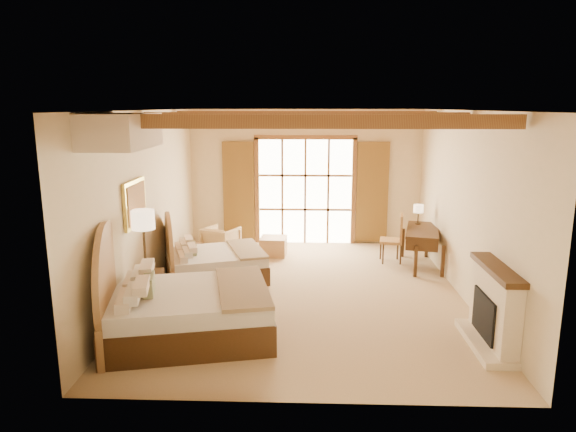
{
  "coord_description": "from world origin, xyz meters",
  "views": [
    {
      "loc": [
        0.02,
        -8.7,
        3.27
      ],
      "look_at": [
        -0.3,
        0.2,
        1.36
      ],
      "focal_mm": 32.0,
      "sensor_mm": 36.0,
      "label": 1
    }
  ],
  "objects_px": {
    "bed_far": "(209,261)",
    "armchair": "(221,241)",
    "desk": "(422,246)",
    "bed_near": "(177,306)",
    "nightstand": "(147,294)"
  },
  "relations": [
    {
      "from": "bed_near",
      "to": "desk",
      "type": "bearing_deg",
      "value": 27.25
    },
    {
      "from": "bed_far",
      "to": "desk",
      "type": "height_order",
      "value": "bed_far"
    },
    {
      "from": "bed_far",
      "to": "armchair",
      "type": "xyz_separation_m",
      "value": [
        -0.04,
        1.68,
        -0.04
      ]
    },
    {
      "from": "bed_near",
      "to": "nightstand",
      "type": "xyz_separation_m",
      "value": [
        -0.68,
        0.8,
        -0.12
      ]
    },
    {
      "from": "armchair",
      "to": "desk",
      "type": "distance_m",
      "value": 4.36
    },
    {
      "from": "bed_near",
      "to": "desk",
      "type": "relative_size",
      "value": 1.67
    },
    {
      "from": "nightstand",
      "to": "armchair",
      "type": "height_order",
      "value": "nightstand"
    },
    {
      "from": "bed_near",
      "to": "desk",
      "type": "xyz_separation_m",
      "value": [
        4.24,
        3.49,
        -0.03
      ]
    },
    {
      "from": "bed_near",
      "to": "armchair",
      "type": "distance_m",
      "value": 4.19
    },
    {
      "from": "bed_far",
      "to": "nightstand",
      "type": "xyz_separation_m",
      "value": [
        -0.66,
        -1.71,
        -0.03
      ]
    },
    {
      "from": "bed_near",
      "to": "nightstand",
      "type": "relative_size",
      "value": 3.93
    },
    {
      "from": "armchair",
      "to": "desk",
      "type": "xyz_separation_m",
      "value": [
        4.3,
        -0.7,
        0.11
      ]
    },
    {
      "from": "bed_far",
      "to": "nightstand",
      "type": "distance_m",
      "value": 1.83
    },
    {
      "from": "bed_far",
      "to": "armchair",
      "type": "height_order",
      "value": "bed_far"
    },
    {
      "from": "armchair",
      "to": "desk",
      "type": "height_order",
      "value": "desk"
    }
  ]
}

